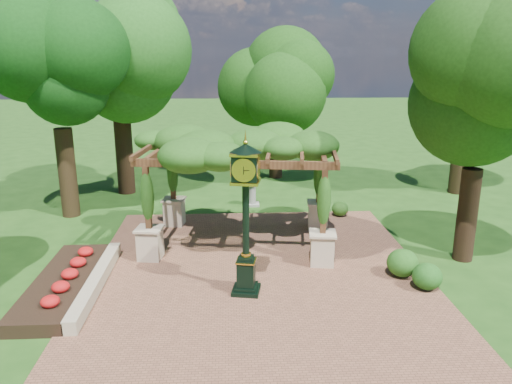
{
  "coord_description": "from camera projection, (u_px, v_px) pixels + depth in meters",
  "views": [
    {
      "loc": [
        -0.83,
        -12.48,
        6.42
      ],
      "look_at": [
        0.0,
        2.5,
        2.2
      ],
      "focal_mm": 35.0,
      "sensor_mm": 36.0,
      "label": 1
    }
  ],
  "objects": [
    {
      "name": "tree_west_near",
      "position": [
        55.0,
        56.0,
        18.63
      ],
      "size": [
        3.92,
        3.92,
        9.2
      ],
      "color": "#362615",
      "rests_on": "ground"
    },
    {
      "name": "tree_west_far",
      "position": [
        117.0,
        53.0,
        21.92
      ],
      "size": [
        4.21,
        4.21,
        9.36
      ],
      "color": "#301E12",
      "rests_on": "ground"
    },
    {
      "name": "shrub_mid",
      "position": [
        402.0,
        263.0,
        14.64
      ],
      "size": [
        1.07,
        1.07,
        0.82
      ],
      "primitive_type": "ellipsoid",
      "rotation": [
        0.0,
        0.0,
        0.19
      ],
      "color": "#235818",
      "rests_on": "brick_plaza"
    },
    {
      "name": "pergola",
      "position": [
        240.0,
        151.0,
        16.5
      ],
      "size": [
        6.79,
        4.76,
        3.98
      ],
      "rotation": [
        0.0,
        0.0,
        -0.13
      ],
      "color": "beige",
      "rests_on": "brick_plaza"
    },
    {
      "name": "ground",
      "position": [
        261.0,
        293.0,
        13.78
      ],
      "size": [
        120.0,
        120.0,
        0.0
      ],
      "primitive_type": "plane",
      "color": "#1E4714",
      "rests_on": "ground"
    },
    {
      "name": "tree_east_far",
      "position": [
        472.0,
        48.0,
        21.84
      ],
      "size": [
        4.23,
        4.23,
        9.61
      ],
      "color": "black",
      "rests_on": "ground"
    },
    {
      "name": "border_wall",
      "position": [
        96.0,
        282.0,
        13.96
      ],
      "size": [
        0.35,
        5.0,
        0.4
      ],
      "primitive_type": "cube",
      "color": "#C6B793",
      "rests_on": "ground"
    },
    {
      "name": "brick_plaza",
      "position": [
        259.0,
        277.0,
        14.74
      ],
      "size": [
        10.0,
        12.0,
        0.04
      ],
      "primitive_type": "cube",
      "color": "brown",
      "rests_on": "ground"
    },
    {
      "name": "shrub_back",
      "position": [
        340.0,
        209.0,
        20.08
      ],
      "size": [
        0.8,
        0.8,
        0.6
      ],
      "primitive_type": "ellipsoid",
      "rotation": [
        0.0,
        0.0,
        0.24
      ],
      "color": "#2C5E1B",
      "rests_on": "brick_plaza"
    },
    {
      "name": "tree_north",
      "position": [
        277.0,
        81.0,
        25.19
      ],
      "size": [
        4.2,
        4.2,
        7.3
      ],
      "color": "black",
      "rests_on": "ground"
    },
    {
      "name": "flower_bed",
      "position": [
        64.0,
        284.0,
        13.92
      ],
      "size": [
        1.5,
        5.0,
        0.36
      ],
      "primitive_type": "cube",
      "color": "red",
      "rests_on": "ground"
    },
    {
      "name": "tree_east_near",
      "position": [
        482.0,
        93.0,
        14.62
      ],
      "size": [
        3.46,
        3.46,
        7.7
      ],
      "color": "#301E13",
      "rests_on": "ground"
    },
    {
      "name": "shrub_front",
      "position": [
        427.0,
        276.0,
        13.85
      ],
      "size": [
        1.03,
        1.03,
        0.74
      ],
      "primitive_type": "ellipsoid",
      "rotation": [
        0.0,
        0.0,
        -0.3
      ],
      "color": "#1E5518",
      "rests_on": "brick_plaza"
    },
    {
      "name": "pedestal_clock",
      "position": [
        246.0,
        205.0,
        13.09
      ],
      "size": [
        0.97,
        0.97,
        4.23
      ],
      "rotation": [
        0.0,
        0.0,
        -0.18
      ],
      "color": "black",
      "rests_on": "brick_plaza"
    },
    {
      "name": "sundial",
      "position": [
        252.0,
        195.0,
        21.51
      ],
      "size": [
        0.59,
        0.59,
        1.05
      ],
      "rotation": [
        0.0,
        0.0,
        -0.01
      ],
      "color": "#9A9B92",
      "rests_on": "ground"
    }
  ]
}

